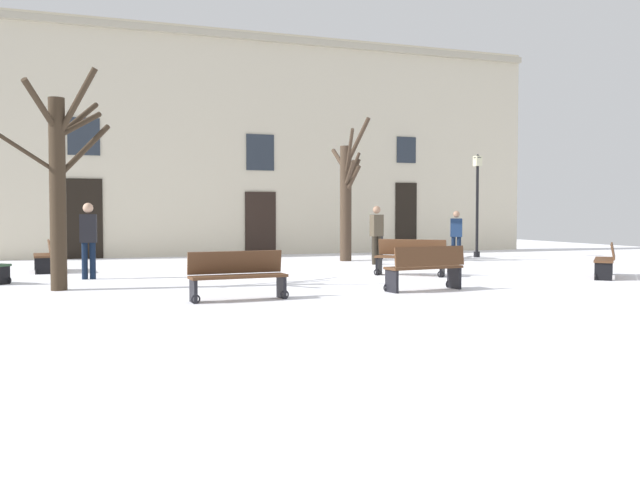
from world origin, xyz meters
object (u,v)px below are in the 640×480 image
(litter_bin, at_px, (377,246))
(bench_facing_shops, at_px, (44,255))
(bench_far_corner, at_px, (607,259))
(person_strolling, at_px, (377,232))
(bench_back_to_back_right, at_px, (411,257))
(tree_center, at_px, (347,194))
(tree_foreground, at_px, (60,178))
(bench_near_center_tree, at_px, (426,267))
(streetlamp, at_px, (477,194))
(person_crossing_plaza, at_px, (456,233))
(person_near_bench, at_px, (88,236))
(bench_by_litter_bin, at_px, (238,275))

(litter_bin, distance_m, bench_facing_shops, 10.57)
(bench_far_corner, distance_m, person_strolling, 6.76)
(bench_back_to_back_right, bearing_deg, tree_center, 125.45)
(tree_foreground, bearing_deg, litter_bin, 32.47)
(person_strolling, bearing_deg, bench_facing_shops, 162.06)
(litter_bin, xyz_separation_m, bench_near_center_tree, (-2.96, -8.91, 0.01))
(bench_near_center_tree, bearing_deg, person_strolling, -113.70)
(tree_foreground, relative_size, streetlamp, 1.23)
(bench_far_corner, bearing_deg, person_strolling, -105.04)
(tree_foreground, height_order, person_strolling, tree_foreground)
(person_crossing_plaza, distance_m, person_strolling, 3.17)
(tree_center, relative_size, person_near_bench, 2.54)
(tree_foreground, distance_m, bench_near_center_tree, 7.64)
(bench_near_center_tree, relative_size, person_strolling, 0.97)
(tree_foreground, height_order, person_crossing_plaza, tree_foreground)
(bench_far_corner, bearing_deg, bench_facing_shops, -72.59)
(litter_bin, distance_m, bench_back_to_back_right, 6.07)
(tree_foreground, xyz_separation_m, bench_far_corner, (12.46, -1.58, -1.84))
(bench_near_center_tree, height_order, person_crossing_plaza, person_crossing_plaza)
(bench_near_center_tree, bearing_deg, person_near_bench, -44.36)
(bench_back_to_back_right, height_order, person_crossing_plaza, person_crossing_plaza)
(bench_near_center_tree, distance_m, person_strolling, 7.06)
(tree_center, xyz_separation_m, bench_by_litter_bin, (-5.56, -8.65, -1.73))
(streetlamp, distance_m, bench_near_center_tree, 11.10)
(bench_far_corner, xyz_separation_m, person_near_bench, (-11.91, 3.76, 0.58))
(person_near_bench, bearing_deg, bench_facing_shops, 119.74)
(tree_center, relative_size, bench_facing_shops, 2.90)
(tree_center, distance_m, bench_far_corner, 8.58)
(tree_center, distance_m, streetlamp, 5.06)
(bench_far_corner, height_order, bench_back_to_back_right, bench_back_to_back_right)
(litter_bin, distance_m, person_strolling, 2.43)
(litter_bin, relative_size, bench_near_center_tree, 0.53)
(bench_facing_shops, xyz_separation_m, bench_back_to_back_right, (8.74, -4.22, 0.03))
(litter_bin, relative_size, bench_facing_shops, 0.57)
(bench_back_to_back_right, relative_size, person_strolling, 0.93)
(person_near_bench, bearing_deg, bench_back_to_back_right, -6.40)
(streetlamp, xyz_separation_m, bench_facing_shops, (-14.21, -1.35, -1.81))
(bench_far_corner, bearing_deg, person_near_bench, -64.36)
(bench_back_to_back_right, bearing_deg, person_near_bench, -152.68)
(tree_center, distance_m, bench_back_to_back_right, 5.69)
(tree_center, bearing_deg, bench_facing_shops, -172.62)
(litter_bin, distance_m, person_crossing_plaza, 2.69)
(tree_center, relative_size, bench_near_center_tree, 2.67)
(streetlamp, relative_size, bench_far_corner, 2.30)
(bench_facing_shops, height_order, bench_far_corner, bench_facing_shops)
(tree_center, bearing_deg, person_crossing_plaza, -18.90)
(tree_foreground, relative_size, tree_center, 0.97)
(bench_back_to_back_right, height_order, person_near_bench, person_near_bench)
(bench_back_to_back_right, height_order, person_strolling, person_strolling)
(bench_facing_shops, height_order, person_crossing_plaza, person_crossing_plaza)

